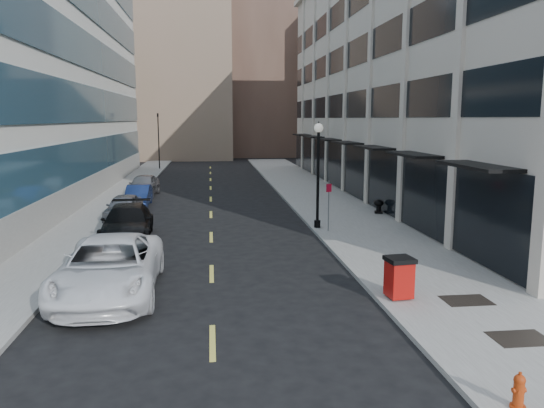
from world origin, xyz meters
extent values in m
plane|color=black|center=(0.00, 0.00, 0.00)|extent=(160.00, 160.00, 0.00)
cube|color=gray|center=(7.50, 20.00, 0.07)|extent=(5.00, 80.00, 0.15)
cube|color=gray|center=(-6.50, 20.00, 0.07)|extent=(3.00, 80.00, 0.15)
cube|color=#C0B3A2|center=(17.00, 27.00, 9.00)|extent=(14.00, 46.00, 18.00)
cube|color=black|center=(10.02, 27.00, 2.00)|extent=(0.18, 46.00, 3.60)
cube|color=black|center=(10.03, 27.00, 6.50)|extent=(0.12, 46.00, 1.80)
cube|color=black|center=(10.03, 27.00, 10.00)|extent=(0.12, 46.00, 1.80)
cube|color=black|center=(10.03, 27.00, 13.50)|extent=(0.12, 46.00, 1.80)
cube|color=#C0B3A2|center=(10.00, 10.00, 9.00)|extent=(0.35, 0.60, 18.00)
cube|color=#C0B3A2|center=(10.00, 16.00, 9.00)|extent=(0.35, 0.60, 18.00)
cube|color=#C0B3A2|center=(10.00, 22.00, 9.00)|extent=(0.35, 0.60, 18.00)
cube|color=#C0B3A2|center=(10.00, 28.00, 9.00)|extent=(0.35, 0.60, 18.00)
cube|color=#C0B3A2|center=(10.00, 34.00, 9.00)|extent=(0.35, 0.60, 18.00)
cube|color=#C0B3A2|center=(10.00, 40.00, 9.00)|extent=(0.35, 0.60, 18.00)
cube|color=#C0B3A2|center=(10.00, 46.00, 9.00)|extent=(0.35, 0.60, 18.00)
cube|color=black|center=(9.35, 7.00, 3.90)|extent=(1.30, 4.00, 0.12)
cube|color=black|center=(9.35, 13.00, 3.90)|extent=(1.30, 4.00, 0.12)
cube|color=black|center=(9.35, 19.00, 3.90)|extent=(1.30, 4.00, 0.12)
cube|color=black|center=(9.35, 25.00, 3.90)|extent=(1.30, 4.00, 0.12)
cube|color=black|center=(9.35, 31.00, 3.90)|extent=(1.30, 4.00, 0.12)
cube|color=black|center=(9.35, 37.00, 3.90)|extent=(1.30, 4.00, 0.12)
cube|color=black|center=(9.35, 43.00, 3.90)|extent=(1.30, 4.00, 0.12)
cube|color=gray|center=(-7.96, 27.00, 0.90)|extent=(0.20, 46.00, 1.80)
cube|color=#2F586E|center=(-7.97, 27.00, 3.00)|extent=(0.14, 45.60, 2.40)
cube|color=#2F586E|center=(-7.97, 27.00, 6.50)|extent=(0.14, 45.60, 2.40)
cube|color=#2F586E|center=(-7.97, 27.00, 10.00)|extent=(0.14, 45.60, 2.40)
cube|color=#816754|center=(-4.00, 68.00, 14.00)|extent=(14.00, 18.00, 28.00)
cube|color=brown|center=(8.00, 72.00, 17.00)|extent=(12.00, 16.00, 34.00)
cube|color=#816754|center=(-14.00, 78.00, 11.00)|extent=(12.00, 14.00, 22.00)
cube|color=#C0B3A2|center=(18.00, 66.00, 10.00)|extent=(10.00, 14.00, 20.00)
cube|color=black|center=(7.60, 1.00, 0.15)|extent=(1.40, 1.00, 0.01)
cube|color=black|center=(7.60, 3.80, 0.15)|extent=(1.40, 1.00, 0.01)
cube|color=#D8CC4C|center=(0.00, 2.00, 0.01)|extent=(0.15, 2.20, 0.01)
cube|color=#D8CC4C|center=(0.00, 8.00, 0.01)|extent=(0.15, 2.20, 0.01)
cube|color=#D8CC4C|center=(0.00, 14.00, 0.01)|extent=(0.15, 2.20, 0.01)
cube|color=#D8CC4C|center=(0.00, 20.00, 0.01)|extent=(0.15, 2.20, 0.01)
cube|color=#D8CC4C|center=(0.00, 26.00, 0.01)|extent=(0.15, 2.20, 0.01)
cube|color=#D8CC4C|center=(0.00, 32.00, 0.01)|extent=(0.15, 2.20, 0.01)
cube|color=#D8CC4C|center=(0.00, 38.00, 0.01)|extent=(0.15, 2.20, 0.01)
cube|color=#D8CC4C|center=(0.00, 44.00, 0.01)|extent=(0.15, 2.20, 0.01)
cube|color=#D8CC4C|center=(0.00, 50.00, 0.01)|extent=(0.15, 2.20, 0.01)
cylinder|color=black|center=(-5.50, 48.00, 3.00)|extent=(0.12, 0.12, 6.00)
imported|color=black|center=(-5.50, 48.00, 5.99)|extent=(0.66, 0.66, 1.98)
imported|color=white|center=(-3.20, 6.00, 0.90)|extent=(3.14, 6.57, 1.81)
imported|color=black|center=(-3.84, 13.94, 0.79)|extent=(2.52, 5.56, 1.58)
imported|color=gray|center=(-4.80, 19.06, 0.70)|extent=(1.93, 4.20, 1.39)
imported|color=navy|center=(-4.58, 23.49, 0.67)|extent=(1.47, 4.10, 1.35)
imported|color=slate|center=(-4.80, 28.18, 0.78)|extent=(2.20, 4.72, 1.56)
cylinder|color=#BE380D|center=(5.71, -2.00, 0.18)|extent=(0.29, 0.29, 0.05)
cylinder|color=#BE380D|center=(5.71, -2.00, 0.45)|extent=(0.20, 0.20, 0.49)
sphere|color=#BE380D|center=(5.71, -2.00, 0.72)|extent=(0.22, 0.22, 0.22)
cylinder|color=#BE380D|center=(5.71, -2.00, 0.83)|extent=(0.06, 0.06, 0.09)
cylinder|color=#BE380D|center=(5.71, -2.00, 0.52)|extent=(0.26, 0.10, 0.10)
cylinder|color=#BE380D|center=(5.71, -2.02, 0.52)|extent=(0.14, 0.15, 0.14)
cube|color=#A50F0B|center=(5.65, 4.26, 0.77)|extent=(0.77, 0.77, 1.12)
cube|color=black|center=(5.65, 4.26, 1.36)|extent=(0.87, 0.87, 0.13)
cylinder|color=black|center=(5.42, 4.63, 0.27)|extent=(0.07, 0.25, 0.25)
cylinder|color=black|center=(5.87, 4.63, 0.27)|extent=(0.07, 0.25, 0.25)
cylinder|color=black|center=(5.30, 14.95, 0.33)|extent=(0.32, 0.32, 0.36)
cylinder|color=black|center=(5.30, 14.95, 2.65)|extent=(0.14, 0.14, 4.60)
sphere|color=silver|center=(5.30, 14.95, 5.10)|extent=(0.44, 0.44, 0.44)
cone|color=black|center=(5.30, 14.95, 5.35)|extent=(0.12, 0.12, 0.18)
cylinder|color=slate|center=(5.65, 14.03, 1.39)|extent=(0.05, 0.05, 2.47)
cube|color=#B60C25|center=(5.65, 14.01, 2.26)|extent=(0.28, 0.14, 0.39)
cube|color=black|center=(9.60, 18.47, 0.21)|extent=(0.52, 0.52, 0.12)
cylinder|color=black|center=(9.60, 18.47, 0.46)|extent=(0.27, 0.27, 0.42)
ellipsoid|color=black|center=(9.60, 18.47, 0.75)|extent=(0.58, 0.58, 0.41)
camera|label=1|loc=(0.03, -10.66, 5.56)|focal=35.00mm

